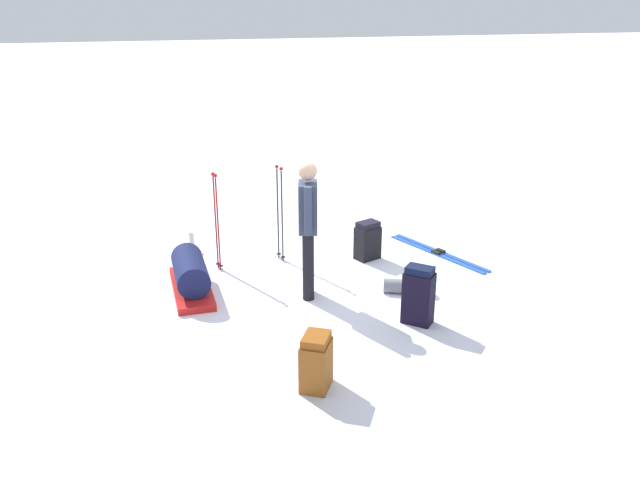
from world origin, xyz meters
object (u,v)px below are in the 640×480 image
ski_poles_planted_near (280,209)px  ski_poles_planted_far (216,217)px  skier_standing (308,223)px  ski_pair_near (438,253)px  backpack_small_spare (418,296)px  gear_sled (191,275)px  backpack_bright (368,241)px  thermos_bottle (192,241)px  sleeping_mat_rolled (406,286)px  backpack_large_dark (316,362)px

ski_poles_planted_near → ski_poles_planted_far: size_ratio=1.00×
skier_standing → ski_pair_near: bearing=-65.9°
backpack_small_spare → gear_sled: backpack_small_spare is taller
ski_poles_planted_near → gear_sled: (-0.79, 1.27, -0.52)m
backpack_bright → ski_pair_near: bearing=-92.8°
ski_pair_near → backpack_bright: bearing=87.2°
gear_sled → thermos_bottle: 1.46m
skier_standing → thermos_bottle: skier_standing is taller
ski_pair_near → sleeping_mat_rolled: (-1.13, 0.89, 0.08)m
skier_standing → gear_sled: 1.64m
ski_poles_planted_far → sleeping_mat_rolled: size_ratio=2.44×
backpack_bright → ski_poles_planted_near: 1.30m
ski_poles_planted_near → gear_sled: size_ratio=1.03×
skier_standing → sleeping_mat_rolled: (-0.20, -1.20, -0.86)m
ski_pair_near → backpack_bright: backpack_bright is taller
skier_standing → ski_poles_planted_far: size_ratio=1.27×
ski_poles_planted_near → backpack_small_spare: bearing=-151.0°
skier_standing → thermos_bottle: size_ratio=6.54×
backpack_small_spare → gear_sled: size_ratio=0.52×
skier_standing → thermos_bottle: 2.45m
ski_pair_near → backpack_small_spare: backpack_small_spare is taller
ski_poles_planted_far → gear_sled: (-0.64, 0.40, -0.52)m
backpack_large_dark → backpack_bright: (2.98, -1.38, -0.01)m
backpack_bright → backpack_small_spare: bearing=-179.4°
backpack_bright → ski_poles_planted_far: 2.11m
ski_poles_planted_near → ski_poles_planted_far: bearing=99.6°
skier_standing → ski_pair_near: (0.94, -2.09, -0.94)m
backpack_bright → ski_poles_planted_near: ski_poles_planted_near is taller
backpack_large_dark → skier_standing: bearing=-9.6°
ski_poles_planted_far → gear_sled: size_ratio=1.02×
ski_pair_near → ski_poles_planted_far: ski_poles_planted_far is taller
sleeping_mat_rolled → backpack_small_spare: bearing=170.2°
skier_standing → backpack_bright: size_ratio=3.12×
backpack_bright → ski_poles_planted_far: ski_poles_planted_far is taller
backpack_bright → gear_sled: bearing=102.8°
ski_pair_near → backpack_small_spare: 2.18m
skier_standing → ski_poles_planted_near: (1.22, 0.14, -0.21)m
backpack_large_dark → gear_sled: size_ratio=0.43×
ski_pair_near → ski_poles_planted_far: (0.14, 3.10, 0.73)m
backpack_large_dark → gear_sled: backpack_large_dark is taller
ski_pair_near → gear_sled: bearing=98.2°
backpack_large_dark → backpack_bright: size_ratio=1.02×
backpack_bright → thermos_bottle: (0.90, 2.38, -0.14)m
ski_poles_planted_near → ski_pair_near: bearing=-97.2°
skier_standing → ski_poles_planted_near: bearing=6.6°
sleeping_mat_rolled → backpack_large_dark: bearing=139.4°
ski_pair_near → ski_poles_planted_near: 2.36m
ski_pair_near → ski_poles_planted_near: bearing=82.8°
skier_standing → ski_poles_planted_far: 1.49m
sleeping_mat_rolled → gear_sled: bearing=76.5°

